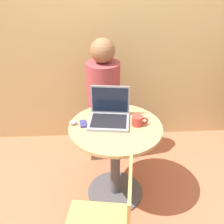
# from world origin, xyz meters

# --- Properties ---
(ground_plane) EXTENTS (12.00, 12.00, 0.00)m
(ground_plane) POSITION_xyz_m (0.00, 0.00, 0.00)
(ground_plane) COLOR #B26042
(back_wall) EXTENTS (7.00, 0.05, 2.60)m
(back_wall) POSITION_xyz_m (0.00, 0.97, 1.30)
(back_wall) COLOR tan
(back_wall) RESTS_ON ground_plane
(round_table) EXTENTS (0.74, 0.74, 0.74)m
(round_table) POSITION_xyz_m (0.00, 0.00, 0.50)
(round_table) COLOR #4C4C51
(round_table) RESTS_ON ground_plane
(laptop) EXTENTS (0.35, 0.31, 0.27)m
(laptop) POSITION_xyz_m (-0.05, 0.09, 0.79)
(laptop) COLOR gray
(laptop) RESTS_ON round_table
(cell_phone) EXTENTS (0.07, 0.10, 0.02)m
(cell_phone) POSITION_xyz_m (-0.26, 0.03, 0.75)
(cell_phone) COLOR navy
(cell_phone) RESTS_ON round_table
(computer_mouse) EXTENTS (0.06, 0.04, 0.04)m
(computer_mouse) POSITION_xyz_m (-0.34, 0.04, 0.76)
(computer_mouse) COLOR #B2B2B7
(computer_mouse) RESTS_ON round_table
(coffee_cup) EXTENTS (0.13, 0.09, 0.08)m
(coffee_cup) POSITION_xyz_m (0.18, 0.01, 0.78)
(coffee_cup) COLOR #B2382D
(coffee_cup) RESTS_ON round_table
(person_seated) EXTENTS (0.33, 0.51, 1.28)m
(person_seated) POSITION_xyz_m (-0.08, 0.63, 0.55)
(person_seated) COLOR brown
(person_seated) RESTS_ON ground_plane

